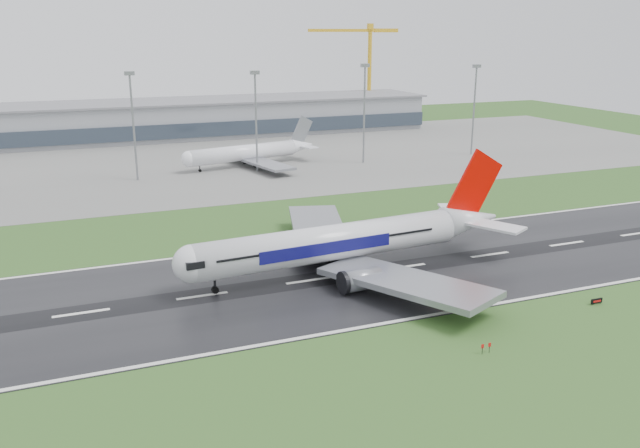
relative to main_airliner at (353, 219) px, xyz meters
name	(u,v)px	position (x,y,z in m)	size (l,w,h in m)	color
ground	(309,281)	(-9.83, -2.50, -10.34)	(520.00, 520.00, 0.00)	#294E1C
runway	(309,281)	(-9.83, -2.50, -10.29)	(400.00, 45.00, 0.10)	black
apron	(185,162)	(-9.83, 122.50, -10.30)	(400.00, 130.00, 0.08)	slate
terminal	(159,120)	(-9.83, 182.50, -2.84)	(240.00, 36.00, 15.00)	gray
main_airliner	(353,219)	(0.00, 0.00, 0.00)	(69.34, 66.04, 20.47)	silver
parked_airliner	(248,144)	(9.08, 106.80, -2.70)	(51.53, 47.98, 15.11)	white
tower_crane	(369,74)	(98.23, 197.50, 13.69)	(49.01, 2.67, 48.06)	gold
runway_sign	(597,301)	(31.69, -30.56, -9.82)	(2.30, 0.26, 1.04)	black
floodmast_2	(134,129)	(-29.22, 97.50, 5.65)	(0.64, 0.64, 31.96)	gray
floodmast_3	(256,124)	(9.47, 97.50, 5.35)	(0.64, 0.64, 31.37)	gray
floodmast_4	(364,116)	(48.28, 97.50, 6.12)	(0.64, 0.64, 32.91)	gray
floodmast_5	(474,112)	(93.15, 97.50, 5.60)	(0.64, 0.64, 31.87)	gray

